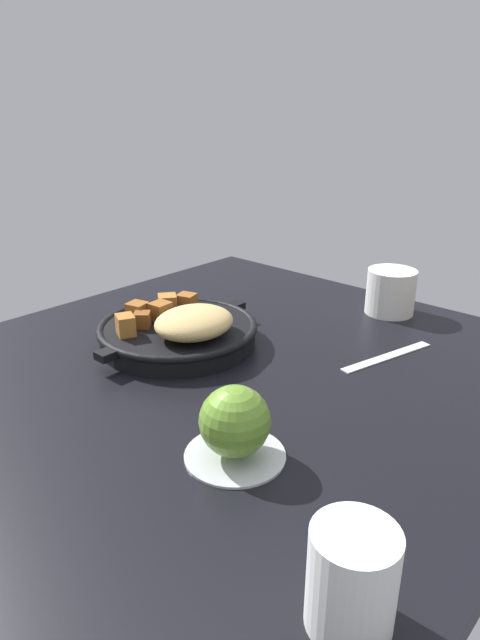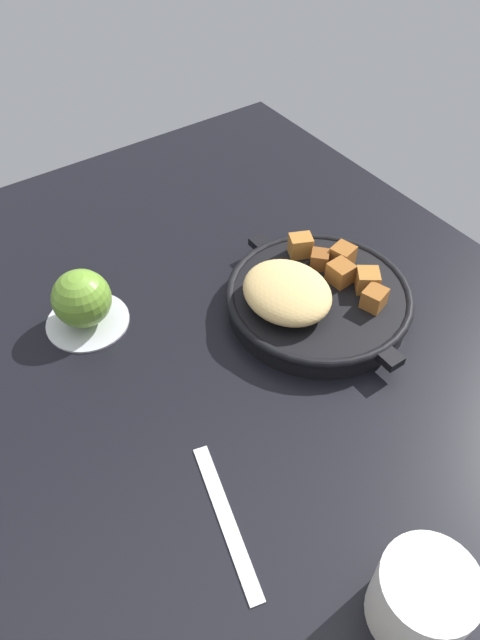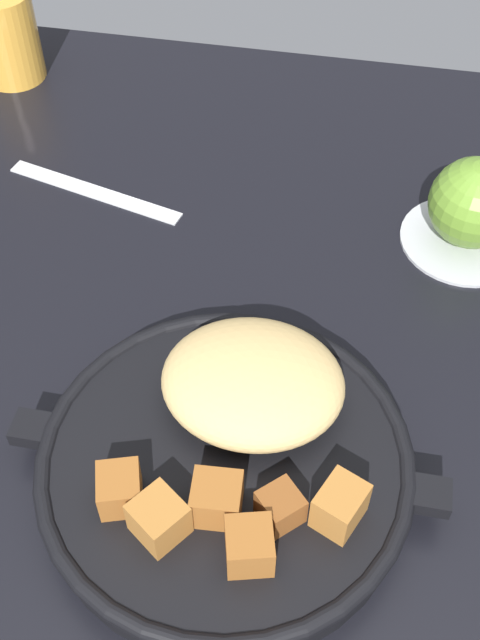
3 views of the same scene
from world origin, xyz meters
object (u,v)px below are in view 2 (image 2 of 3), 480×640
cast_iron_skillet (314,297)px  butter_knife (226,519)px  ceramic_mug_white (422,598)px  red_apple (82,299)px

cast_iron_skillet → butter_knife: (-18.15, 26.51, -2.46)cm
cast_iron_skillet → ceramic_mug_white: 39.44cm
butter_knife → ceramic_mug_white: size_ratio=2.04×
red_apple → butter_knife: 34.08cm
cast_iron_skillet → butter_knife: bearing=124.4°
cast_iron_skillet → butter_knife: size_ratio=1.67×
red_apple → butter_knife: bearing=179.8°
red_apple → butter_knife: size_ratio=0.44×
red_apple → ceramic_mug_white: 51.77cm
red_apple → ceramic_mug_white: red_apple is taller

